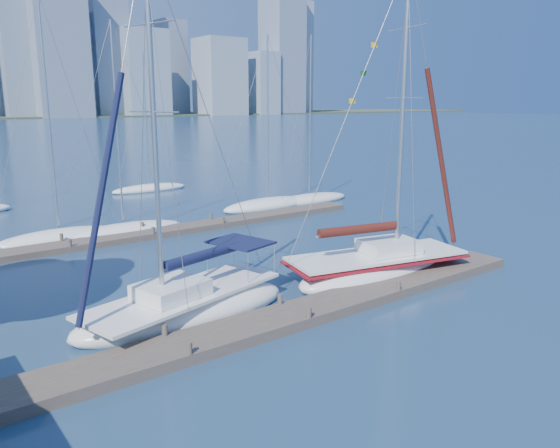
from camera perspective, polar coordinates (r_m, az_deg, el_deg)
ground at (r=21.55m, az=1.47°, el=-10.01°), size 700.00×700.00×0.00m
near_dock at (r=21.47m, az=1.47°, el=-9.52°), size 26.00×2.00×0.40m
far_dock at (r=35.61m, az=-12.15°, el=-0.79°), size 30.00×1.80×0.36m
sailboat_navy at (r=21.64m, az=-9.99°, el=-7.07°), size 9.48×5.10×14.25m
sailboat_maroon at (r=26.81m, az=10.13°, el=-3.09°), size 9.91×5.13×15.16m
bg_boat_1 at (r=35.66m, az=-22.03°, el=-1.26°), size 7.68×3.53×14.63m
bg_boat_2 at (r=36.23m, az=-16.00°, el=-0.66°), size 8.18×3.35×13.36m
bg_boat_4 at (r=43.47m, az=-1.24°, el=2.05°), size 8.58×4.56×13.59m
bg_boat_5 at (r=45.93m, az=3.07°, el=2.59°), size 8.29×4.58×13.79m
bg_boat_7 at (r=53.30m, az=-13.46°, el=3.64°), size 7.59×4.33×12.90m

